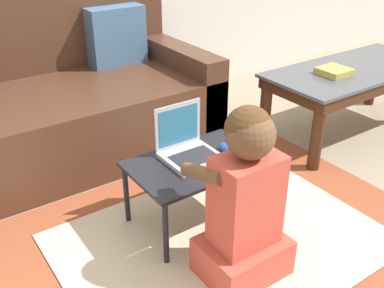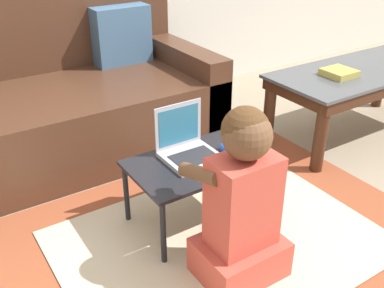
# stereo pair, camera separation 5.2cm
# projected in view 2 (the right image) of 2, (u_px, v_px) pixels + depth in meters

# --- Properties ---
(ground_plane) EXTENTS (16.00, 16.00, 0.00)m
(ground_plane) POSITION_uv_depth(u_px,v_px,m) (221.00, 237.00, 2.01)
(ground_plane) COLOR gray
(area_rug) EXTENTS (1.88, 1.41, 0.01)m
(area_rug) POSITION_uv_depth(u_px,v_px,m) (220.00, 241.00, 1.98)
(area_rug) COLOR #9E4C2D
(area_rug) RESTS_ON ground_plane
(couch) EXTENTS (1.61, 0.94, 0.88)m
(couch) POSITION_uv_depth(u_px,v_px,m) (71.00, 99.00, 2.68)
(couch) COLOR #4C2D1E
(couch) RESTS_ON ground_plane
(coffee_table) EXTENTS (1.18, 0.52, 0.44)m
(coffee_table) POSITION_uv_depth(u_px,v_px,m) (360.00, 80.00, 2.77)
(coffee_table) COLOR #4C5156
(coffee_table) RESTS_ON ground_plane
(laptop_desk) EXTENTS (0.59, 0.39, 0.32)m
(laptop_desk) POSITION_uv_depth(u_px,v_px,m) (196.00, 168.00, 2.00)
(laptop_desk) COLOR black
(laptop_desk) RESTS_ON ground_plane
(laptop) EXTENTS (0.24, 0.22, 0.23)m
(laptop) POSITION_uv_depth(u_px,v_px,m) (188.00, 149.00, 2.00)
(laptop) COLOR #B7BCC6
(laptop) RESTS_ON laptop_desk
(computer_mouse) EXTENTS (0.07, 0.11, 0.04)m
(computer_mouse) POSITION_uv_depth(u_px,v_px,m) (228.00, 149.00, 2.04)
(computer_mouse) COLOR #234CB2
(computer_mouse) RESTS_ON laptop_desk
(person_seated) EXTENTS (0.33, 0.36, 0.73)m
(person_seated) POSITION_uv_depth(u_px,v_px,m) (242.00, 205.00, 1.67)
(person_seated) COLOR #CC4C3D
(person_seated) RESTS_ON ground_plane
(book_on_table) EXTENTS (0.17, 0.17, 0.04)m
(book_on_table) POSITION_uv_depth(u_px,v_px,m) (339.00, 73.00, 2.61)
(book_on_table) COLOR tan
(book_on_table) RESTS_ON coffee_table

